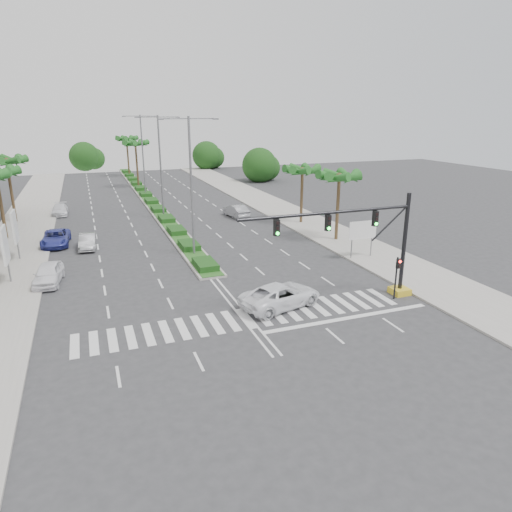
{
  "coord_description": "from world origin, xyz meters",
  "views": [
    {
      "loc": [
        -8.54,
        -24.48,
        12.25
      ],
      "look_at": [
        1.8,
        3.02,
        3.0
      ],
      "focal_mm": 32.0,
      "sensor_mm": 36.0,
      "label": 1
    }
  ],
  "objects_px": {
    "car_parked_c": "(56,238)",
    "car_crossing": "(281,295)",
    "car_parked_b": "(88,241)",
    "car_right": "(236,211)",
    "car_parked_a": "(48,274)",
    "car_parked_d": "(60,210)"
  },
  "relations": [
    {
      "from": "car_parked_a",
      "to": "car_crossing",
      "type": "relative_size",
      "value": 0.79
    },
    {
      "from": "car_parked_a",
      "to": "car_parked_b",
      "type": "distance_m",
      "value": 9.3
    },
    {
      "from": "car_parked_a",
      "to": "car_parked_d",
      "type": "xyz_separation_m",
      "value": [
        0.0,
        25.77,
        -0.11
      ]
    },
    {
      "from": "car_parked_c",
      "to": "car_parked_d",
      "type": "bearing_deg",
      "value": 93.83
    },
    {
      "from": "car_parked_c",
      "to": "car_right",
      "type": "distance_m",
      "value": 21.02
    },
    {
      "from": "car_parked_c",
      "to": "car_crossing",
      "type": "height_order",
      "value": "car_crossing"
    },
    {
      "from": "car_parked_c",
      "to": "car_right",
      "type": "relative_size",
      "value": 1.13
    },
    {
      "from": "car_parked_d",
      "to": "car_right",
      "type": "distance_m",
      "value": 22.19
    },
    {
      "from": "car_parked_b",
      "to": "car_right",
      "type": "xyz_separation_m",
      "value": [
        17.36,
        7.99,
        0.09
      ]
    },
    {
      "from": "car_parked_b",
      "to": "car_parked_d",
      "type": "distance_m",
      "value": 17.2
    },
    {
      "from": "car_right",
      "to": "car_crossing",
      "type": "bearing_deg",
      "value": 69.92
    },
    {
      "from": "car_parked_b",
      "to": "car_parked_a",
      "type": "bearing_deg",
      "value": -104.43
    },
    {
      "from": "car_crossing",
      "to": "car_right",
      "type": "bearing_deg",
      "value": -28.24
    },
    {
      "from": "car_parked_b",
      "to": "car_crossing",
      "type": "xyz_separation_m",
      "value": [
        11.61,
        -18.84,
        0.11
      ]
    },
    {
      "from": "car_parked_a",
      "to": "car_right",
      "type": "relative_size",
      "value": 0.96
    },
    {
      "from": "car_crossing",
      "to": "car_right",
      "type": "distance_m",
      "value": 27.44
    },
    {
      "from": "car_crossing",
      "to": "car_parked_a",
      "type": "bearing_deg",
      "value": 39.31
    },
    {
      "from": "car_parked_d",
      "to": "car_crossing",
      "type": "distance_m",
      "value": 38.63
    },
    {
      "from": "car_parked_a",
      "to": "car_parked_d",
      "type": "height_order",
      "value": "car_parked_a"
    },
    {
      "from": "car_parked_c",
      "to": "car_parked_a",
      "type": "bearing_deg",
      "value": -87.0
    },
    {
      "from": "car_parked_c",
      "to": "car_right",
      "type": "height_order",
      "value": "car_right"
    },
    {
      "from": "car_parked_a",
      "to": "car_crossing",
      "type": "height_order",
      "value": "car_crossing"
    }
  ]
}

